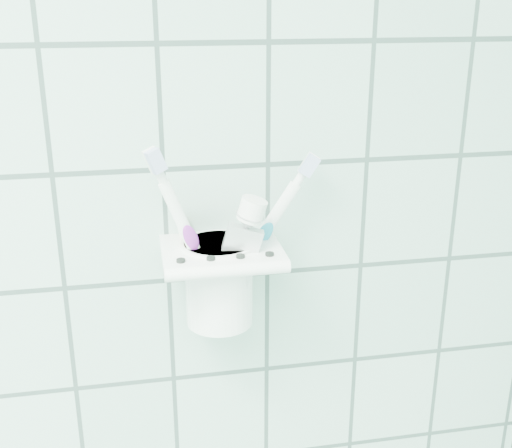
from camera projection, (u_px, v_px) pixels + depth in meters
holder_bracket at (221, 254)px, 0.72m from camera, size 0.13×0.11×0.04m
cup at (219, 279)px, 0.73m from camera, size 0.09×0.09×0.10m
toothbrush_pink at (224, 228)px, 0.71m from camera, size 0.08×0.03×0.22m
toothbrush_blue at (205, 233)px, 0.71m from camera, size 0.05×0.08×0.20m
toothbrush_orange at (212, 223)px, 0.72m from camera, size 0.11×0.02×0.21m
toothpaste_tube at (217, 249)px, 0.71m from camera, size 0.07×0.04×0.16m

